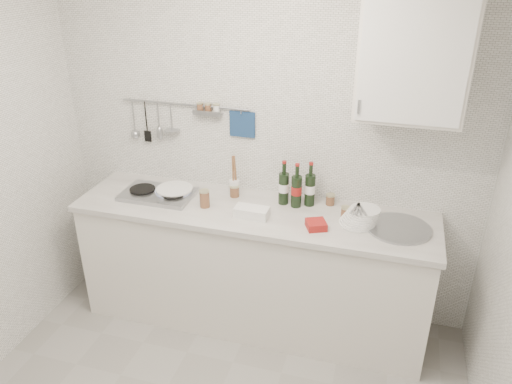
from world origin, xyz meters
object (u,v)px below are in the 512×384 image
plate_stack_hob (173,192)px  utensil_crock (234,186)px  wine_bottles (297,184)px  wall_cabinet (413,57)px  plate_stack_sink (361,217)px

plate_stack_hob → utensil_crock: 0.44m
plate_stack_hob → wine_bottles: (0.87, 0.10, 0.13)m
wall_cabinet → plate_stack_sink: bearing=-148.7°
wall_cabinet → utensil_crock: wall_cabinet is taller
wine_bottles → utensil_crock: 0.46m
wine_bottles → utensil_crock: bearing=176.8°
plate_stack_sink → wine_bottles: size_ratio=0.82×
wall_cabinet → plate_stack_hob: wall_cabinet is taller
plate_stack_sink → wall_cabinet: bearing=31.3°
utensil_crock → wine_bottles: bearing=-3.2°
plate_stack_hob → wall_cabinet: bearing=2.8°
plate_stack_hob → plate_stack_sink: (1.32, -0.04, 0.02)m
wall_cabinet → wine_bottles: (-0.64, 0.03, -0.87)m
plate_stack_hob → plate_stack_sink: 1.32m
wine_bottles → plate_stack_sink: bearing=-17.4°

